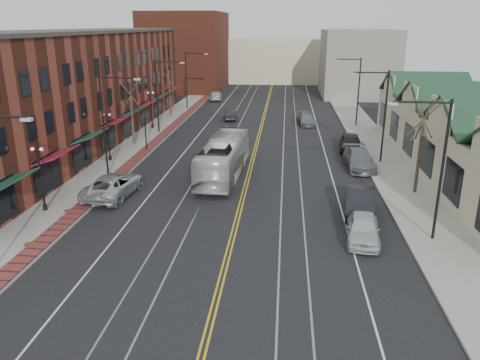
% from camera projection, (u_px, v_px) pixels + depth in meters
% --- Properties ---
extents(ground, '(160.00, 160.00, 0.00)m').
position_uv_depth(ground, '(220.00, 285.00, 22.31)').
color(ground, black).
rests_on(ground, ground).
extents(sidewalk_left, '(4.00, 120.00, 0.15)m').
position_uv_depth(sidewalk_left, '(119.00, 161.00, 42.27)').
color(sidewalk_left, gray).
rests_on(sidewalk_left, ground).
extents(sidewalk_right, '(4.00, 120.00, 0.15)m').
position_uv_depth(sidewalk_right, '(391.00, 169.00, 40.06)').
color(sidewalk_right, gray).
rests_on(sidewalk_right, ground).
extents(building_left, '(10.00, 50.00, 11.00)m').
position_uv_depth(building_left, '(72.00, 89.00, 47.80)').
color(building_left, maroon).
rests_on(building_left, ground).
extents(building_right, '(8.00, 36.00, 4.60)m').
position_uv_depth(building_right, '(467.00, 145.00, 38.81)').
color(building_right, '#C3B496').
rests_on(building_right, ground).
extents(backdrop_left, '(14.00, 18.00, 14.00)m').
position_uv_depth(backdrop_left, '(186.00, 51.00, 87.65)').
color(backdrop_left, maroon).
rests_on(backdrop_left, ground).
extents(backdrop_mid, '(22.00, 14.00, 9.00)m').
position_uv_depth(backdrop_mid, '(274.00, 60.00, 101.14)').
color(backdrop_mid, '#C3B496').
rests_on(backdrop_mid, ground).
extents(backdrop_right, '(12.00, 16.00, 11.00)m').
position_uv_depth(backdrop_right, '(357.00, 63.00, 80.56)').
color(backdrop_right, slate).
rests_on(backdrop_right, ground).
extents(streetlight_l_1, '(3.33, 0.25, 8.00)m').
position_uv_depth(streetlight_l_1, '(108.00, 115.00, 36.84)').
color(streetlight_l_1, black).
rests_on(streetlight_l_1, sidewalk_left).
extents(streetlight_l_2, '(3.33, 0.25, 8.00)m').
position_uv_depth(streetlight_l_2, '(161.00, 89.00, 51.94)').
color(streetlight_l_2, black).
rests_on(streetlight_l_2, sidewalk_left).
extents(streetlight_l_3, '(3.33, 0.25, 8.00)m').
position_uv_depth(streetlight_l_3, '(189.00, 74.00, 67.05)').
color(streetlight_l_3, black).
rests_on(streetlight_l_3, sidewalk_left).
extents(streetlight_r_0, '(3.33, 0.25, 8.00)m').
position_uv_depth(streetlight_r_0, '(435.00, 156.00, 25.37)').
color(streetlight_r_0, black).
rests_on(streetlight_r_0, sidewalk_right).
extents(streetlight_r_1, '(3.33, 0.25, 8.00)m').
position_uv_depth(streetlight_r_1, '(380.00, 107.00, 40.47)').
color(streetlight_r_1, black).
rests_on(streetlight_r_1, sidewalk_right).
extents(streetlight_r_2, '(3.33, 0.25, 8.00)m').
position_uv_depth(streetlight_r_2, '(355.00, 85.00, 55.58)').
color(streetlight_r_2, black).
rests_on(streetlight_r_2, sidewalk_right).
extents(lamppost_l_1, '(0.84, 0.28, 4.27)m').
position_uv_depth(lamppost_l_1, '(41.00, 180.00, 30.34)').
color(lamppost_l_1, black).
rests_on(lamppost_l_1, sidewalk_left).
extents(lamppost_l_2, '(0.84, 0.28, 4.27)m').
position_uv_depth(lamppost_l_2, '(108.00, 138.00, 41.67)').
color(lamppost_l_2, black).
rests_on(lamppost_l_2, sidewalk_left).
extents(lamppost_l_3, '(0.84, 0.28, 4.27)m').
position_uv_depth(lamppost_l_3, '(152.00, 111.00, 54.89)').
color(lamppost_l_3, black).
rests_on(lamppost_l_3, sidewalk_left).
extents(tree_left_near, '(1.78, 1.37, 6.48)m').
position_uv_depth(tree_left_near, '(132.00, 112.00, 46.89)').
color(tree_left_near, '#382B21').
rests_on(tree_left_near, sidewalk_left).
extents(tree_left_far, '(1.66, 1.28, 6.02)m').
position_uv_depth(tree_left_far, '(170.00, 92.00, 62.07)').
color(tree_left_far, '#382B21').
rests_on(tree_left_far, sidewalk_left).
extents(tree_right_mid, '(1.90, 1.46, 6.93)m').
position_uv_depth(tree_right_mid, '(421.00, 144.00, 33.19)').
color(tree_right_mid, '#382B21').
rests_on(tree_right_mid, sidewalk_right).
extents(manhole_mid, '(0.60, 0.60, 0.02)m').
position_uv_depth(manhole_mid, '(29.00, 244.00, 26.12)').
color(manhole_mid, '#592D19').
rests_on(manhole_mid, sidewalk_left).
extents(manhole_far, '(0.60, 0.60, 0.02)m').
position_uv_depth(manhole_far, '(69.00, 211.00, 30.84)').
color(manhole_far, '#592D19').
rests_on(manhole_far, sidewalk_left).
extents(traffic_signal, '(0.18, 0.15, 3.80)m').
position_uv_depth(traffic_signal, '(145.00, 128.00, 45.20)').
color(traffic_signal, black).
rests_on(traffic_signal, sidewalk_left).
extents(transit_bus, '(3.21, 11.47, 3.16)m').
position_uv_depth(transit_bus, '(224.00, 157.00, 37.88)').
color(transit_bus, silver).
rests_on(transit_bus, ground).
extents(parked_suv, '(3.29, 6.22, 1.67)m').
position_uv_depth(parked_suv, '(114.00, 185.00, 33.63)').
color(parked_suv, '#B9BEC1').
rests_on(parked_suv, ground).
extents(parked_car_a, '(2.34, 4.68, 1.53)m').
position_uv_depth(parked_car_a, '(363.00, 228.00, 26.74)').
color(parked_car_a, silver).
rests_on(parked_car_a, ground).
extents(parked_car_b, '(2.45, 5.29, 1.68)m').
position_uv_depth(parked_car_b, '(360.00, 202.00, 30.39)').
color(parked_car_b, black).
rests_on(parked_car_b, ground).
extents(parked_car_c, '(2.51, 5.67, 1.62)m').
position_uv_depth(parked_car_c, '(359.00, 159.00, 40.16)').
color(parked_car_c, slate).
rests_on(parked_car_c, ground).
extents(parked_car_d, '(2.46, 5.12, 1.69)m').
position_uv_depth(parked_car_d, '(351.00, 143.00, 45.66)').
color(parked_car_d, black).
rests_on(parked_car_d, ground).
extents(distant_car_left, '(1.72, 4.03, 1.29)m').
position_uv_depth(distant_car_left, '(231.00, 115.00, 60.71)').
color(distant_car_left, black).
rests_on(distant_car_left, ground).
extents(distant_car_right, '(2.50, 4.89, 1.36)m').
position_uv_depth(distant_car_right, '(306.00, 119.00, 57.75)').
color(distant_car_right, slate).
rests_on(distant_car_right, ground).
extents(distant_car_far, '(2.47, 4.94, 1.62)m').
position_uv_depth(distant_car_far, '(216.00, 96.00, 76.16)').
color(distant_car_far, '#ABADB3').
rests_on(distant_car_far, ground).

